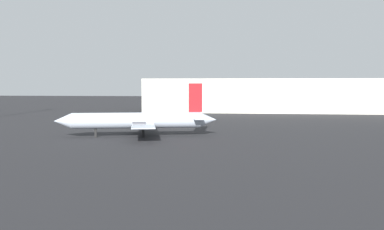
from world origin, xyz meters
name	(u,v)px	position (x,y,z in m)	size (l,w,h in m)	color
airplane_distant	(138,120)	(-17.54, 60.45, 2.75)	(26.76, 19.92, 8.91)	#B2BCCC
terminal_building	(284,95)	(12.94, 133.19, 5.22)	(88.19, 25.98, 10.44)	beige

